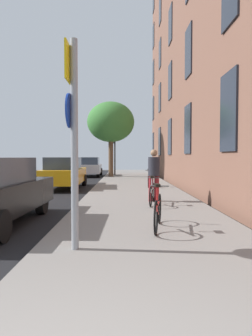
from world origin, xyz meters
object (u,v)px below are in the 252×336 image
tree_near (111,122)px  bicycle_0 (158,211)px  pedestrian_0 (154,172)px  sign_post (73,128)px  car_2 (90,167)px  bicycle_2 (149,180)px  bicycle_1 (152,193)px  traffic_light (114,147)px  car_1 (64,172)px

tree_near → bicycle_0: 17.05m
bicycle_0 → pedestrian_0: 3.90m
sign_post → car_2: size_ratio=0.76×
bicycle_2 → bicycle_1: bearing=-93.9°
bicycle_1 → sign_post: bearing=-111.3°
traffic_light → pedestrian_0: traffic_light is taller
tree_near → car_1: size_ratio=1.30×
sign_post → pedestrian_0: sign_post is taller
sign_post → car_2: bearing=95.9°
sign_post → bicycle_2: bearing=78.0°
pedestrian_0 → bicycle_2: bearing=86.9°
bicycle_0 → car_1: 9.70m
traffic_light → bicycle_2: traffic_light is taller
traffic_light → car_2: bearing=-165.3°
car_1 → sign_post: bearing=-77.7°
bicycle_2 → sign_post: bearing=-102.0°
car_2 → tree_near: bearing=-43.7°
tree_near → bicycle_1: size_ratio=3.48×
sign_post → bicycle_2: size_ratio=2.11×
traffic_light → car_2: 2.70m
bicycle_0 → car_2: 18.65m
tree_near → bicycle_0: tree_near is taller
bicycle_2 → car_1: bearing=177.5°
tree_near → pedestrian_0: bearing=-80.9°
bicycle_0 → pedestrian_0: size_ratio=0.95×
traffic_light → pedestrian_0: bearing=-82.9°
bicycle_1 → car_1: 7.00m
tree_near → bicycle_2: (2.29, -7.80, -3.88)m
bicycle_2 → car_2: car_2 is taller
tree_near → car_1: bearing=-105.4°
car_1 → tree_near: bearing=74.6°
car_1 → bicycle_1: bearing=-55.1°
traffic_light → car_1: size_ratio=0.79×
tree_near → sign_post: bearing=-89.5°
pedestrian_0 → car_1: size_ratio=0.40×
car_2 → bicycle_1: bearing=-76.0°
sign_post → traffic_light: traffic_light is taller
sign_post → car_2: sign_post is taller
tree_near → car_2: (-1.87, 1.78, -3.52)m
bicycle_1 → car_1: car_1 is taller
bicycle_1 → car_1: bearing=124.9°
bicycle_2 → traffic_light: bearing=102.0°
car_1 → car_2: size_ratio=1.00×
bicycle_2 → car_1: (-4.38, 0.19, 0.36)m
tree_near → bicycle_0: (1.70, -16.52, -3.86)m
car_1 → bicycle_0: bearing=-67.0°
tree_near → car_1: 8.64m
sign_post → traffic_light: (-0.00, 20.15, 0.45)m
bicycle_0 → pedestrian_0: pedestrian_0 is taller
pedestrian_0 → car_1: (-4.12, 5.08, -0.30)m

